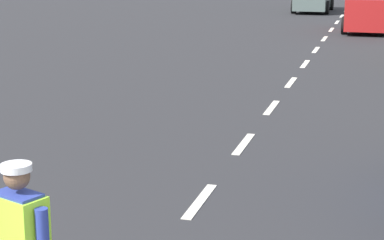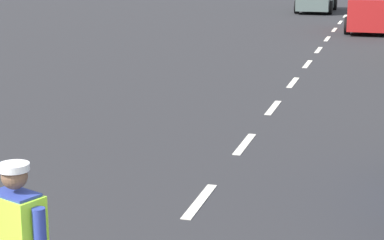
{
  "view_description": "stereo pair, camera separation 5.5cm",
  "coord_description": "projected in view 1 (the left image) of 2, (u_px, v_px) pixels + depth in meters",
  "views": [
    {
      "loc": [
        2.38,
        -3.27,
        3.42
      ],
      "look_at": [
        -0.16,
        5.86,
        1.1
      ],
      "focal_mm": 67.29,
      "sensor_mm": 36.0,
      "label": 1
    },
    {
      "loc": [
        2.43,
        -3.25,
        3.42
      ],
      "look_at": [
        -0.16,
        5.86,
        1.1
      ],
      "focal_mm": 67.29,
      "sensor_mm": 36.0,
      "label": 2
    }
  ],
  "objects": [
    {
      "name": "lane_center_line",
      "position": [
        328.0,
        34.0,
        28.07
      ],
      "size": [
        0.14,
        46.4,
        0.01
      ],
      "color": "silver",
      "rests_on": "ground"
    },
    {
      "name": "ground_plane",
      "position": [
        317.0,
        49.0,
        24.15
      ],
      "size": [
        96.0,
        96.0,
        0.0
      ],
      "primitive_type": "plane",
      "color": "#28282B"
    },
    {
      "name": "car_outgoing_far",
      "position": [
        369.0,
        7.0,
        28.76
      ],
      "size": [
        1.93,
        4.09,
        2.08
      ],
      "color": "red",
      "rests_on": "ground"
    }
  ]
}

